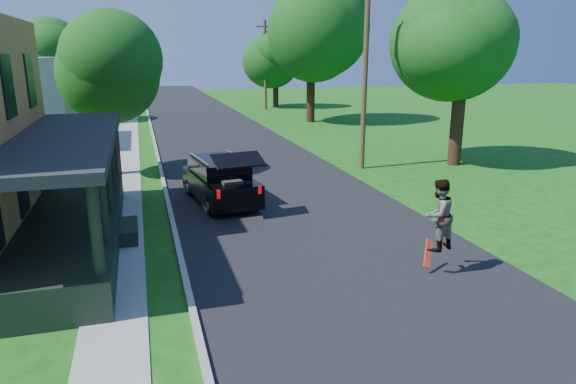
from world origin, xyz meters
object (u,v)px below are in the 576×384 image
object	(u,v)px
black_suv	(220,181)
skateboarder	(438,215)
utility_pole_near	(365,74)
tree_right_near	(463,42)

from	to	relation	value
black_suv	skateboarder	xyz separation A→B (m)	(4.03, -7.64, 0.69)
black_suv	utility_pole_near	size ratio (longest dim) A/B	0.57
black_suv	tree_right_near	distance (m)	13.28
tree_right_near	utility_pole_near	world-z (taller)	tree_right_near
black_suv	utility_pole_near	xyz separation A→B (m)	(7.25, 3.89, 3.50)
black_suv	tree_right_near	xyz separation A→B (m)	(11.86, 3.46, 4.89)
skateboarder	black_suv	bearing A→B (deg)	-81.48
black_suv	skateboarder	size ratio (longest dim) A/B	2.72
black_suv	skateboarder	world-z (taller)	skateboarder
utility_pole_near	tree_right_near	bearing A→B (deg)	3.46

